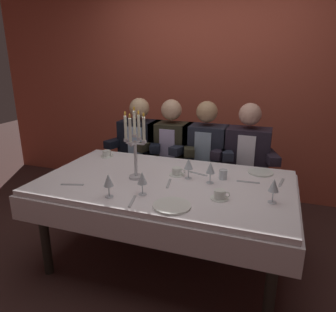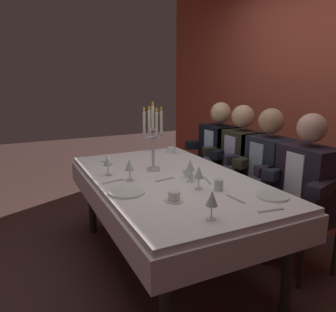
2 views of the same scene
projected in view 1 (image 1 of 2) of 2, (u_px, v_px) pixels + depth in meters
name	position (u px, v px, depth m)	size (l,w,h in m)	color
ground_plane	(165.00, 262.00, 2.62)	(12.00, 12.00, 0.00)	#422824
back_wall	(213.00, 83.00, 3.71)	(6.00, 0.12, 2.70)	#BD503B
dining_table	(165.00, 194.00, 2.44)	(1.94, 1.14, 0.74)	white
candelabra	(135.00, 146.00, 2.36)	(0.19, 0.19, 0.56)	silver
dinner_plate_0	(172.00, 206.00, 1.97)	(0.24, 0.24, 0.01)	white
dinner_plate_1	(260.00, 172.00, 2.54)	(0.20, 0.20, 0.01)	white
wine_glass_0	(210.00, 169.00, 2.31)	(0.07, 0.07, 0.16)	silver
wine_glass_1	(108.00, 181.00, 2.08)	(0.07, 0.07, 0.16)	silver
wine_glass_2	(189.00, 164.00, 2.40)	(0.07, 0.07, 0.16)	silver
wine_glass_3	(142.00, 179.00, 2.11)	(0.07, 0.07, 0.16)	silver
wine_glass_4	(274.00, 186.00, 1.99)	(0.07, 0.07, 0.16)	silver
water_tumbler_0	(223.00, 174.00, 2.41)	(0.06, 0.06, 0.08)	silver
coffee_cup_0	(107.00, 154.00, 2.96)	(0.13, 0.12, 0.06)	white
coffee_cup_1	(177.00, 172.00, 2.50)	(0.13, 0.12, 0.06)	white
coffee_cup_2	(220.00, 195.00, 2.07)	(0.13, 0.12, 0.06)	white
fork_0	(198.00, 174.00, 2.52)	(0.17, 0.02, 0.01)	#B7B7BC
spoon_1	(281.00, 182.00, 2.34)	(0.17, 0.02, 0.01)	#B7B7BC
spoon_2	(72.00, 185.00, 2.31)	(0.17, 0.02, 0.01)	#B7B7BC
spoon_3	(248.00, 182.00, 2.35)	(0.17, 0.02, 0.01)	#B7B7BC
spoon_4	(169.00, 183.00, 2.33)	(0.17, 0.02, 0.01)	#B7B7BC
spoon_5	(132.00, 201.00, 2.04)	(0.17, 0.02, 0.01)	#B7B7BC
seated_diner_0	(141.00, 145.00, 3.39)	(0.63, 0.48, 1.24)	#2A2620
seated_diner_1	(171.00, 148.00, 3.28)	(0.63, 0.48, 1.24)	#2A2620
seated_diner_2	(206.00, 151.00, 3.16)	(0.63, 0.48, 1.24)	#2A2620
seated_diner_3	(247.00, 155.00, 3.03)	(0.63, 0.48, 1.24)	#2A2620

